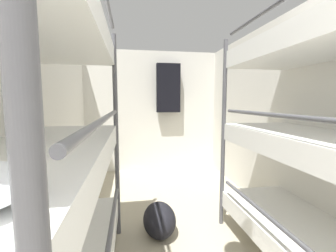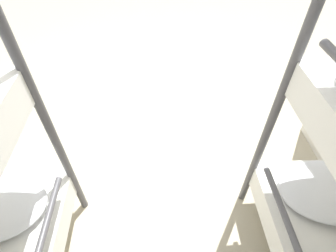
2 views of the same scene
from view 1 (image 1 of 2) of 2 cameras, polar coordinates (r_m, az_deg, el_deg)
wall_left at (r=2.21m, az=-32.48°, el=0.13°), size 0.06×4.68×2.28m
wall_right at (r=2.65m, az=30.18°, el=1.14°), size 0.06×4.68×2.28m
wall_back at (r=4.36m, az=-4.14°, el=3.70°), size 2.62×0.06×2.28m
bunk_stack_left_near at (r=1.34m, az=-30.58°, el=-7.83°), size 0.72×1.94×2.00m
duffel_bag at (r=2.43m, az=-2.19°, el=-22.69°), size 0.32×0.45×0.32m
hanging_coat at (r=4.25m, az=0.08°, el=9.59°), size 0.44×0.12×0.90m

